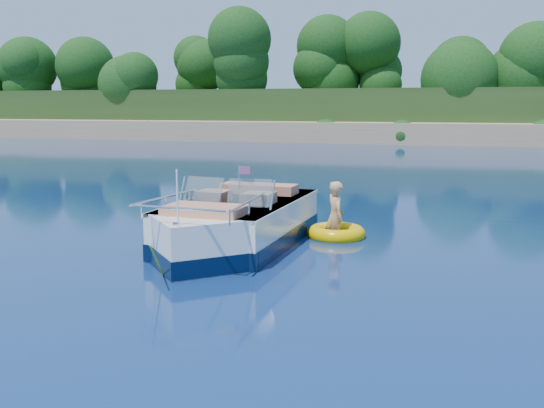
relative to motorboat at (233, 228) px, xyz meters
name	(u,v)px	position (x,y,z in m)	size (l,w,h in m)	color
ground	(264,284)	(1.31, -2.20, -0.39)	(160.00, 160.00, 0.00)	#0A1948
shoreline	(428,120)	(1.31, 61.57, 0.59)	(170.00, 59.00, 6.00)	#937555
treeline	(419,69)	(1.35, 38.82, 5.16)	(150.00, 7.12, 8.19)	black
motorboat	(233,228)	(0.00, 0.00, 0.00)	(2.32, 6.03, 2.01)	white
tow_tube	(336,233)	(1.78, 1.49, -0.30)	(1.38, 1.38, 0.33)	#F8C000
boy	(334,236)	(1.72, 1.57, -0.39)	(0.58, 0.38, 1.60)	tan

